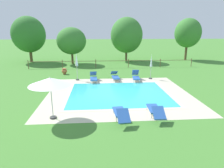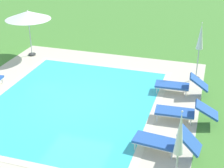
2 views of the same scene
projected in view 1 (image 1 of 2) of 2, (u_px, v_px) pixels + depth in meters
The scene contains 18 objects.
ground_plane at pixel (119, 94), 14.41m from camera, with size 160.00×160.00×0.00m, color #478433.
pool_deck_paving at pixel (119, 93), 14.40m from camera, with size 10.35×9.07×0.01m, color beige.
swimming_pool_water at pixel (119, 93), 14.40m from camera, with size 7.07×5.79×0.01m, color #38C6D1.
pool_coping_rim at pixel (119, 93), 14.40m from camera, with size 7.55×6.27×0.01m.
sun_lounger_north_near_steps at pixel (94, 77), 17.71m from camera, with size 0.70×2.04×0.82m.
sun_lounger_north_mid at pixel (121, 113), 10.20m from camera, with size 0.75×2.07×0.79m.
sun_lounger_north_far at pixel (136, 76), 18.02m from camera, with size 0.80×1.99×0.91m.
sun_lounger_north_end at pixel (155, 110), 10.60m from camera, with size 0.68×2.08×0.74m.
sun_lounger_south_near_corner at pixel (115, 76), 18.20m from camera, with size 0.71×2.08×0.75m.
patio_umbrella_open_foreground at pixel (50, 82), 9.89m from camera, with size 2.16×2.16×2.26m.
patio_umbrella_closed_row_west at pixel (77, 62), 17.74m from camera, with size 0.32×0.32×2.47m.
patio_umbrella_closed_row_mid_west at pixel (151, 63), 18.28m from camera, with size 0.32×0.32×2.34m.
terracotta_urn_near_fence at pixel (64, 71), 20.50m from camera, with size 0.56×0.56×0.61m.
perimeter_fence at pixel (112, 62), 23.80m from camera, with size 20.03×0.08×1.05m.
tree_far_west at pixel (127, 35), 28.18m from camera, with size 4.58×4.58×6.24m.
tree_west_mid at pixel (71, 41), 25.91m from camera, with size 3.86×3.86×4.83m.
tree_centre at pixel (188, 33), 29.14m from camera, with size 3.86×3.86×6.15m.
tree_east_mid at pixel (29, 35), 27.07m from camera, with size 4.56×4.56×6.31m.
Camera 1 is at (-1.47, -13.60, 4.59)m, focal length 31.39 mm.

